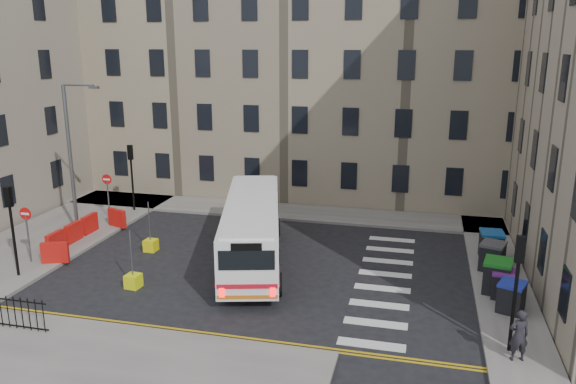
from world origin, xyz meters
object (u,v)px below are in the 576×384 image
at_px(wheelie_bin_c, 497,276).
at_px(bollard_yellow, 151,245).
at_px(bus, 252,228).
at_px(pedestrian, 519,335).
at_px(wheelie_bin_a, 511,297).
at_px(bollard_chevron, 133,281).
at_px(streetlamp, 70,157).
at_px(wheelie_bin_b, 503,284).
at_px(wheelie_bin_d, 492,256).
at_px(wheelie_bin_e, 491,245).

distance_m(wheelie_bin_c, bollard_yellow, 16.54).
xyz_separation_m(bus, pedestrian, (11.14, -6.56, -0.66)).
bearing_deg(pedestrian, wheelie_bin_a, -109.87).
relative_size(wheelie_bin_a, bollard_chevron, 2.22).
height_order(bus, pedestrian, bus).
distance_m(streetlamp, bollard_chevron, 9.54).
xyz_separation_m(bollard_yellow, bollard_chevron, (1.34, -4.22, 0.00)).
height_order(wheelie_bin_b, pedestrian, pedestrian).
bearing_deg(wheelie_bin_d, streetlamp, -162.13).
relative_size(wheelie_bin_c, wheelie_bin_e, 1.07).
xyz_separation_m(wheelie_bin_c, bollard_yellow, (-16.48, 1.23, -0.55)).
distance_m(wheelie_bin_c, wheelie_bin_e, 3.89).
relative_size(streetlamp, pedestrian, 4.55).
distance_m(pedestrian, bollard_yellow, 17.86).
bearing_deg(pedestrian, wheelie_bin_c, -104.84).
xyz_separation_m(wheelie_bin_c, pedestrian, (0.09, -5.40, 0.19)).
distance_m(wheelie_bin_d, wheelie_bin_e, 1.42).
relative_size(streetlamp, bus, 0.73).
height_order(wheelie_bin_c, bollard_chevron, wheelie_bin_c).
bearing_deg(bollard_chevron, pedestrian, -8.98).
bearing_deg(pedestrian, wheelie_bin_e, -106.13).
height_order(pedestrian, bollard_yellow, pedestrian).
bearing_deg(bus, streetlamp, 156.64).
bearing_deg(bollard_chevron, wheelie_bin_d, 19.74).
bearing_deg(pedestrian, bollard_chevron, -24.76).
distance_m(streetlamp, wheelie_bin_c, 22.11).
bearing_deg(streetlamp, wheelie_bin_d, -0.56).
distance_m(bollard_yellow, bollard_chevron, 4.43).
xyz_separation_m(wheelie_bin_a, pedestrian, (-0.26, -3.68, 0.30)).
xyz_separation_m(wheelie_bin_a, wheelie_bin_e, (-0.21, 5.61, 0.09)).
bearing_deg(wheelie_bin_c, bus, -175.29).
bearing_deg(bus, wheelie_bin_c, -21.25).
height_order(streetlamp, pedestrian, streetlamp).
relative_size(wheelie_bin_d, pedestrian, 0.80).
xyz_separation_m(bus, bollard_yellow, (-5.43, 0.07, -1.41)).
bearing_deg(pedestrian, bus, -46.28).
distance_m(bus, wheelie_bin_e, 11.55).
bearing_deg(pedestrian, wheelie_bin_d, -105.57).
bearing_deg(wheelie_bin_b, wheelie_bin_d, 99.68).
relative_size(wheelie_bin_d, wheelie_bin_e, 1.06).
bearing_deg(bollard_chevron, bollard_yellow, 107.56).
xyz_separation_m(pedestrian, bollard_yellow, (-16.57, 6.63, -0.75)).
xyz_separation_m(bus, wheelie_bin_c, (11.05, -1.16, -0.86)).
bearing_deg(bus, bollard_chevron, -149.86).
bearing_deg(bus, wheelie_bin_e, -1.55).
height_order(pedestrian, bollard_chevron, pedestrian).
relative_size(streetlamp, wheelie_bin_b, 7.22).
bearing_deg(streetlamp, bollard_chevron, -41.00).
distance_m(streetlamp, wheelie_bin_e, 22.12).
distance_m(wheelie_bin_a, wheelie_bin_c, 1.76).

